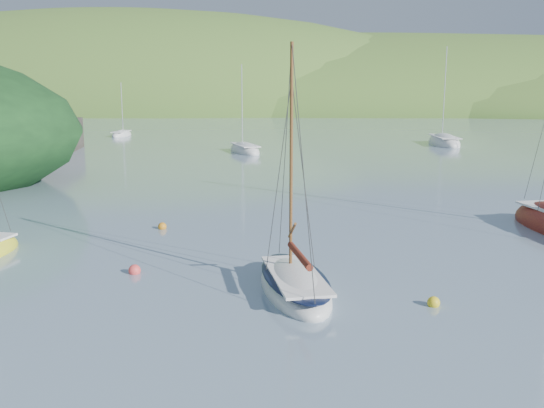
# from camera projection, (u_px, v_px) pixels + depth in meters

# --- Properties ---
(ground) EXTENTS (700.00, 700.00, 0.00)m
(ground) POSITION_uv_depth(u_px,v_px,m) (292.00, 318.00, 19.53)
(ground) COLOR gray
(ground) RESTS_ON ground
(shoreline_hills) EXTENTS (690.00, 135.00, 56.00)m
(shoreline_hills) POSITION_uv_depth(u_px,v_px,m) (283.00, 108.00, 188.87)
(shoreline_hills) COLOR #416E29
(shoreline_hills) RESTS_ON ground
(daysailer_white) EXTENTS (3.74, 6.55, 9.49)m
(daysailer_white) POSITION_uv_depth(u_px,v_px,m) (295.00, 286.00, 21.96)
(daysailer_white) COLOR white
(daysailer_white) RESTS_ON ground
(distant_sloop_a) EXTENTS (5.19, 7.62, 10.29)m
(distant_sloop_a) POSITION_uv_depth(u_px,v_px,m) (245.00, 151.00, 66.46)
(distant_sloop_a) COLOR white
(distant_sloop_a) RESTS_ON ground
(distant_sloop_b) EXTENTS (3.62, 9.19, 12.90)m
(distant_sloop_b) POSITION_uv_depth(u_px,v_px,m) (444.00, 143.00, 74.62)
(distant_sloop_b) COLOR white
(distant_sloop_b) RESTS_ON ground
(distant_sloop_c) EXTENTS (2.23, 5.84, 8.24)m
(distant_sloop_c) POSITION_uv_depth(u_px,v_px,m) (122.00, 135.00, 86.85)
(distant_sloop_c) COLOR white
(distant_sloop_c) RESTS_ON ground
(mooring_buoys) EXTENTS (22.08, 10.72, 0.49)m
(mooring_buoys) POSITION_uv_depth(u_px,v_px,m) (288.00, 259.00, 25.64)
(mooring_buoys) COLOR yellow
(mooring_buoys) RESTS_ON ground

